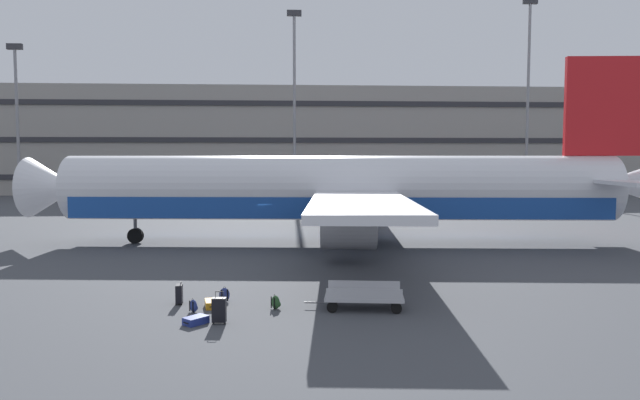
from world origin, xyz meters
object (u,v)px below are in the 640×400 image
(suitcase_teal, at_px, (219,310))
(suitcase_purple, at_px, (212,304))
(airliner, at_px, (345,191))
(backpack_red, at_px, (194,306))
(baggage_cart, at_px, (364,296))
(backpack_scuffed, at_px, (276,302))
(suitcase_silver, at_px, (179,294))
(suitcase_laid_flat, at_px, (196,320))
(backpack_orange, at_px, (224,295))

(suitcase_teal, bearing_deg, suitcase_purple, 103.15)
(airliner, xyz_separation_m, suitcase_purple, (-5.91, -14.07, -3.01))
(backpack_red, bearing_deg, baggage_cart, 1.11)
(backpack_scuffed, xyz_separation_m, baggage_cart, (2.94, -0.15, 0.20))
(suitcase_silver, xyz_separation_m, backpack_scuffed, (3.35, -0.86, -0.14))
(suitcase_purple, relative_size, baggage_cart, 0.26)
(suitcase_laid_flat, relative_size, backpack_red, 1.75)
(airliner, xyz_separation_m, baggage_cart, (-0.82, -14.55, -2.70))
(suitcase_laid_flat, bearing_deg, suitcase_purple, 82.60)
(airliner, height_order, backpack_red, airliner)
(backpack_orange, relative_size, baggage_cart, 0.16)
(suitcase_laid_flat, bearing_deg, backpack_orange, 77.89)
(airliner, height_order, baggage_cart, airliner)
(suitcase_laid_flat, height_order, backpack_scuffed, backpack_scuffed)
(backpack_red, bearing_deg, suitcase_purple, 48.20)
(suitcase_laid_flat, relative_size, suitcase_silver, 1.06)
(suitcase_teal, distance_m, backpack_orange, 2.69)
(backpack_orange, bearing_deg, backpack_red, -122.73)
(suitcase_silver, height_order, backpack_orange, suitcase_silver)
(suitcase_silver, bearing_deg, backpack_scuffed, -14.43)
(suitcase_purple, bearing_deg, backpack_red, -131.80)
(airliner, relative_size, backpack_orange, 69.11)
(suitcase_silver, relative_size, suitcase_teal, 0.79)
(suitcase_laid_flat, xyz_separation_m, backpack_orange, (0.57, 2.68, 0.13))
(backpack_orange, bearing_deg, suitcase_laid_flat, -102.11)
(airliner, relative_size, backpack_scuffed, 74.31)
(airliner, distance_m, suitcase_silver, 15.54)
(airliner, distance_m, suitcase_teal, 17.13)
(backpack_scuffed, bearing_deg, suitcase_silver, 165.57)
(suitcase_teal, height_order, baggage_cart, suitcase_teal)
(suitcase_teal, bearing_deg, baggage_cart, 17.54)
(suitcase_laid_flat, relative_size, baggage_cart, 0.24)
(suitcase_laid_flat, distance_m, suitcase_purple, 1.96)
(backpack_orange, bearing_deg, suitcase_purple, -113.72)
(suitcase_silver, relative_size, backpack_orange, 1.42)
(suitcase_laid_flat, height_order, suitcase_purple, suitcase_purple)
(airliner, relative_size, baggage_cart, 11.26)
(suitcase_silver, bearing_deg, suitcase_teal, -56.17)
(backpack_red, relative_size, backpack_orange, 0.86)
(airliner, bearing_deg, suitcase_purple, -112.80)
(suitcase_laid_flat, xyz_separation_m, backpack_scuffed, (2.40, 1.61, 0.11))
(airliner, height_order, suitcase_silver, airliner)
(suitcase_purple, distance_m, backpack_scuffed, 2.18)
(suitcase_teal, height_order, backpack_orange, suitcase_teal)
(airliner, xyz_separation_m, suitcase_silver, (-7.12, -13.54, -2.77))
(suitcase_teal, xyz_separation_m, baggage_cart, (4.64, 1.47, 0.00))
(airliner, xyz_separation_m, backpack_orange, (-5.59, -13.33, -2.89))
(backpack_orange, distance_m, baggage_cart, 4.93)
(suitcase_silver, height_order, backpack_red, suitcase_silver)
(airliner, height_order, backpack_scuffed, airliner)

